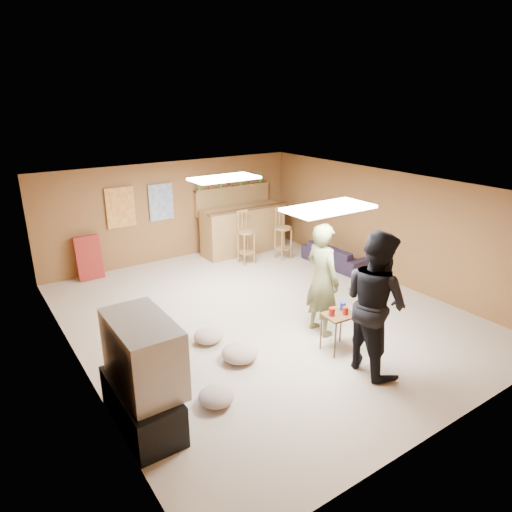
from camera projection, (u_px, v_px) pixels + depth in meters
ground at (262, 314)px, 7.87m from camera, size 7.00×7.00×0.00m
ceiling at (263, 187)px, 7.13m from camera, size 6.00×7.00×0.02m
wall_back at (174, 211)px, 10.23m from camera, size 6.00×0.02×2.20m
wall_front at (454, 345)px, 4.77m from camera, size 6.00×0.02×2.20m
wall_left at (74, 297)px, 5.91m from camera, size 0.02×7.00×2.20m
wall_right at (386, 226)px, 9.09m from camera, size 0.02×7.00×2.20m
tv_stand at (142, 405)px, 5.18m from camera, size 0.55×1.30×0.50m
dvd_box at (161, 405)px, 5.33m from camera, size 0.35×0.50×0.08m
tv_body at (143, 353)px, 5.00m from camera, size 0.60×1.10×0.80m
tv_screen at (169, 345)px, 5.16m from camera, size 0.02×0.95×0.65m
bar_counter at (243, 230)px, 10.78m from camera, size 2.00×0.60×1.10m
bar_lip at (249, 209)px, 10.40m from camera, size 2.10×0.12×0.05m
bar_shelf at (233, 187)px, 10.81m from camera, size 2.00×0.18×0.05m
bar_backing at (232, 199)px, 10.93m from camera, size 2.00×0.14×0.60m
poster_left at (120, 208)px, 9.48m from camera, size 0.60×0.03×0.85m
poster_right at (161, 202)px, 9.96m from camera, size 0.55×0.03×0.80m
folding_chair_stack at (89, 258)px, 9.23m from camera, size 0.50×0.26×0.91m
ceiling_panel_front at (329, 208)px, 5.97m from camera, size 1.20×0.60×0.04m
ceiling_panel_back at (224, 178)px, 8.08m from camera, size 1.20×0.60×0.04m
person_olive at (322, 280)px, 6.99m from camera, size 0.44×0.66×1.79m
person_black at (375, 302)px, 6.01m from camera, size 0.83×1.03×1.97m
sofa at (336, 255)px, 10.04m from camera, size 0.68×1.61×0.46m
tray_table at (338, 332)px, 6.68m from camera, size 0.47×0.38×0.58m
cup_red_near at (332, 312)px, 6.52m from camera, size 0.11×0.11×0.12m
cup_red_far at (345, 311)px, 6.56m from camera, size 0.09×0.09×0.11m
cup_blue at (343, 306)px, 6.70m from camera, size 0.10×0.10×0.12m
bar_stool_left at (246, 237)px, 10.03m from camera, size 0.51×0.51×1.23m
bar_stool_right at (283, 231)px, 10.32m from camera, size 0.51×0.51×1.28m
cushion_near_tv at (240, 353)px, 6.46m from camera, size 0.64×0.64×0.23m
cushion_mid at (208, 336)px, 6.95m from camera, size 0.58×0.58×0.20m
cushion_far at (216, 396)px, 5.56m from camera, size 0.54×0.54×0.20m
bottle_row at (231, 181)px, 10.71m from camera, size 1.76×0.08×0.26m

